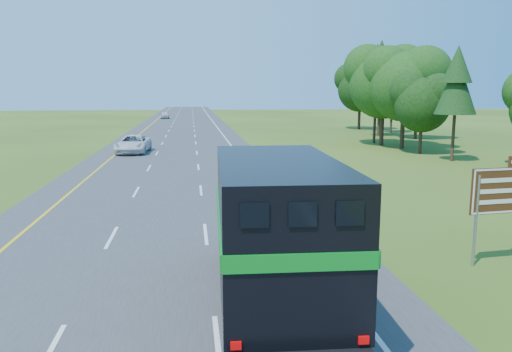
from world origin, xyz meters
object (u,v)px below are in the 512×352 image
object	(u,v)px
exit_sign	(500,195)
far_car	(165,115)
horse_truck	(274,228)
white_suv	(133,144)

from	to	relation	value
exit_sign	far_car	bearing A→B (deg)	93.26
horse_truck	white_suv	world-z (taller)	horse_truck
white_suv	exit_sign	xyz separation A→B (m)	(15.30, -32.42, 1.48)
horse_truck	white_suv	bearing A→B (deg)	104.46
white_suv	far_car	bearing A→B (deg)	93.49
horse_truck	far_car	xyz separation A→B (m)	(-7.45, 94.63, -1.42)
white_suv	exit_sign	size ratio (longest dim) A/B	1.64
far_car	exit_sign	world-z (taller)	exit_sign
far_car	exit_sign	size ratio (longest dim) A/B	1.17
horse_truck	exit_sign	size ratio (longest dim) A/B	2.55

